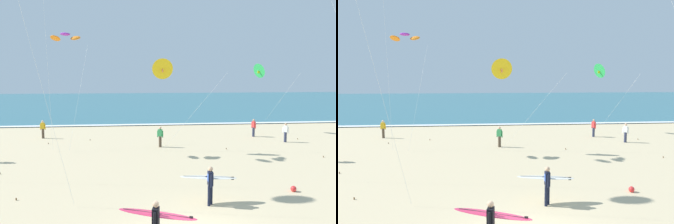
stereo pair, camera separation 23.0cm
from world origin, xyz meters
TOP-DOWN VIEW (x-y plane):
  - ocean_water at (0.00, 56.05)m, footprint 160.00×60.00m
  - shoreline_foam at (0.00, 26.35)m, footprint 160.00×1.00m
  - surfer_lead at (-1.36, -0.46)m, footprint 2.64×1.16m
  - surfer_trailing at (1.19, 3.27)m, footprint 2.56×0.92m
  - kite_arc_violet_mid at (-6.66, 13.82)m, footprint 2.23×5.13m
  - kite_delta_emerald_high at (10.03, 21.06)m, footprint 2.56×4.96m
  - kite_delta_golden_low at (0.07, 13.64)m, footprint 5.57×0.54m
  - bystander_green_top at (-0.01, 15.02)m, footprint 0.45×0.31m
  - bystander_white_top at (10.43, 15.87)m, footprint 0.40×0.35m
  - bystander_yellow_top at (-9.91, 19.62)m, footprint 0.49×0.24m
  - bystander_red_top at (8.68, 18.55)m, footprint 0.31×0.45m
  - beach_ball at (5.56, 4.35)m, footprint 0.28×0.28m

SIDE VIEW (x-z plane):
  - ocean_water at x=0.00m, z-range 0.00..0.08m
  - shoreline_foam at x=0.00m, z-range 0.08..0.09m
  - beach_ball at x=5.56m, z-range 0.00..0.28m
  - bystander_green_top at x=-0.01m, z-range 0.02..1.61m
  - bystander_white_top at x=10.43m, z-range 0.02..1.61m
  - bystander_yellow_top at x=-9.91m, z-range 0.02..1.61m
  - bystander_red_top at x=8.68m, z-range 0.02..1.61m
  - surfer_lead at x=-1.36m, z-range 0.20..1.90m
  - surfer_trailing at x=1.19m, z-range 0.20..1.90m
  - kite_delta_emerald_high at x=10.03m, z-range 2.59..9.19m
  - kite_delta_golden_low at x=0.07m, z-range 2.60..9.33m
  - kite_arc_violet_mid at x=-6.66m, z-range 3.92..12.37m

